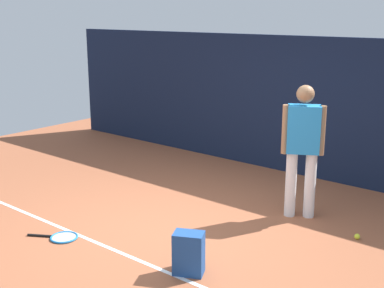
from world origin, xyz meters
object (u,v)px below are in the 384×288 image
Objects in this scene: tennis_ball_near_player at (357,236)px; tennis_player at (303,144)px; tennis_racket at (62,237)px; backpack at (189,253)px.

tennis_player is at bearing 166.69° from tennis_ball_near_player.
backpack is (1.67, 0.32, 0.20)m from tennis_racket.
backpack is (-0.16, -2.04, -0.76)m from tennis_player.
tennis_player reaches higher than tennis_racket.
tennis_ball_near_player reaches higher than tennis_racket.
tennis_racket is at bearing -141.24° from tennis_ball_near_player.
tennis_ball_near_player is (2.68, 2.15, 0.02)m from tennis_racket.
tennis_player is 3.86× the size of backpack.
backpack is at bearing 55.64° from tennis_player.
tennis_player is 25.76× the size of tennis_ball_near_player.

